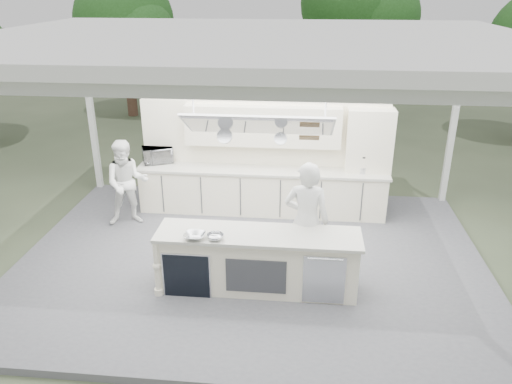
# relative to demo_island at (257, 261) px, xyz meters

# --- Properties ---
(ground) EXTENTS (90.00, 90.00, 0.00)m
(ground) POSITION_rel_demo_island_xyz_m (-0.18, 0.91, -0.60)
(ground) COLOR #4F5A3E
(ground) RESTS_ON ground
(stage_deck) EXTENTS (8.00, 6.00, 0.12)m
(stage_deck) POSITION_rel_demo_island_xyz_m (-0.18, 0.91, -0.54)
(stage_deck) COLOR #59595E
(stage_deck) RESTS_ON ground
(tent) EXTENTS (8.20, 6.20, 3.86)m
(tent) POSITION_rel_demo_island_xyz_m (-0.18, 0.90, 3.11)
(tent) COLOR white
(tent) RESTS_ON ground
(demo_island) EXTENTS (3.10, 0.79, 0.95)m
(demo_island) POSITION_rel_demo_island_xyz_m (0.00, 0.00, 0.00)
(demo_island) COLOR white
(demo_island) RESTS_ON stage_deck
(back_counter) EXTENTS (5.08, 0.72, 0.95)m
(back_counter) POSITION_rel_demo_island_xyz_m (-0.18, 2.81, 0.00)
(back_counter) COLOR white
(back_counter) RESTS_ON stage_deck
(back_wall_unit) EXTENTS (5.05, 0.48, 2.25)m
(back_wall_unit) POSITION_rel_demo_island_xyz_m (0.27, 3.03, 0.98)
(back_wall_unit) COLOR white
(back_wall_unit) RESTS_ON stage_deck
(tree_cluster) EXTENTS (19.55, 9.40, 5.85)m
(tree_cluster) POSITION_rel_demo_island_xyz_m (-0.34, 10.68, 2.69)
(tree_cluster) COLOR #503628
(tree_cluster) RESTS_ON ground
(head_chef) EXTENTS (0.76, 0.54, 1.96)m
(head_chef) POSITION_rel_demo_island_xyz_m (0.74, 0.45, 0.50)
(head_chef) COLOR silver
(head_chef) RESTS_ON stage_deck
(sous_chef) EXTENTS (0.98, 0.86, 1.71)m
(sous_chef) POSITION_rel_demo_island_xyz_m (-2.73, 2.02, 0.38)
(sous_chef) COLOR white
(sous_chef) RESTS_ON stage_deck
(toaster_oven) EXTENTS (0.72, 0.62, 0.33)m
(toaster_oven) POSITION_rel_demo_island_xyz_m (-2.38, 2.99, 0.64)
(toaster_oven) COLOR #ADAFB4
(toaster_oven) RESTS_ON back_counter
(bowl_large) EXTENTS (0.33, 0.33, 0.08)m
(bowl_large) POSITION_rel_demo_island_xyz_m (-0.90, -0.24, 0.51)
(bowl_large) COLOR silver
(bowl_large) RESTS_ON demo_island
(bowl_small) EXTENTS (0.27, 0.27, 0.08)m
(bowl_small) POSITION_rel_demo_island_xyz_m (-0.59, -0.24, 0.51)
(bowl_small) COLOR silver
(bowl_small) RESTS_ON demo_island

